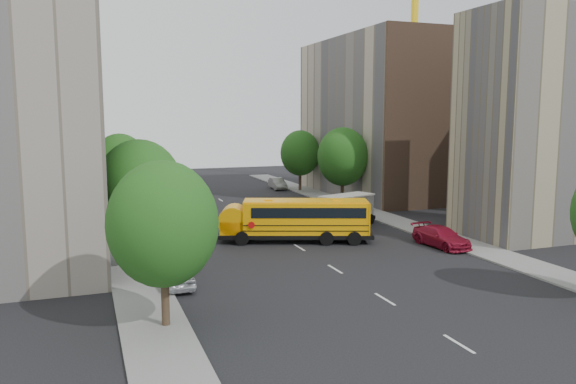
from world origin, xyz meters
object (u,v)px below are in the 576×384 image
parked_car_0 (177,274)px  street_tree_2 (120,166)px  street_tree_0 (163,224)px  parked_car_3 (441,237)px  parked_car_1 (158,224)px  parked_car_2 (131,199)px  parked_car_4 (337,202)px  street_tree_5 (300,153)px  parked_car_5 (277,184)px  street_tree_4 (343,157)px  school_bus (295,218)px  street_tree_1 (140,189)px  safari_truck (343,210)px  tower_crane (430,0)px

parked_car_0 → street_tree_2: bearing=-87.2°
street_tree_0 → parked_car_0: bearing=76.5°
street_tree_0 → street_tree_2: 28.00m
street_tree_0 → parked_car_3: size_ratio=1.51×
parked_car_1 → parked_car_2: bearing=-81.6°
parked_car_4 → street_tree_5: bearing=84.1°
parked_car_5 → parked_car_0: bearing=-112.7°
street_tree_2 → parked_car_4: size_ratio=1.81×
street_tree_5 → street_tree_4: bearing=-90.0°
school_bus → parked_car_2: size_ratio=2.31×
street_tree_0 → parked_car_3: street_tree_0 is taller
parked_car_1 → street_tree_0: bearing=89.3°
parked_car_2 → parked_car_4: parked_car_4 is taller
street_tree_1 → parked_car_0: bearing=-71.4°
street_tree_0 → safari_truck: size_ratio=1.16×
street_tree_5 → street_tree_2: bearing=-151.4°
safari_truck → parked_car_4: size_ratio=1.50×
street_tree_0 → parked_car_2: bearing=87.7°
tower_crane → parked_car_0: size_ratio=8.95×
street_tree_0 → parked_car_2: street_tree_0 is taller
safari_truck → parked_car_5: 24.56m
street_tree_0 → street_tree_5: 45.65m
street_tree_5 → parked_car_5: street_tree_5 is taller
street_tree_0 → street_tree_1: (0.00, 10.00, 0.31)m
tower_crane → street_tree_1: tower_crane is taller
parked_car_5 → tower_crane: bearing=2.3°
parked_car_3 → street_tree_0: bearing=-162.2°
parked_car_4 → parked_car_2: bearing=154.0°
street_tree_5 → safari_truck: (-4.58, -21.74, -3.33)m
parked_car_0 → parked_car_5: bearing=-117.6°
street_tree_5 → school_bus: bearing=-112.2°
street_tree_5 → parked_car_1: 28.22m
street_tree_5 → safari_truck: street_tree_5 is taller
street_tree_1 → parked_car_3: 21.07m
tower_crane → parked_car_3: tower_crane is taller
street_tree_2 → safari_truck: (17.42, -9.74, -3.46)m
parked_car_2 → street_tree_2: bearing=77.2°
street_tree_5 → parked_car_5: (-2.04, 2.68, -4.00)m
safari_truck → parked_car_2: safari_truck is taller
street_tree_1 → parked_car_2: bearing=86.9°
parked_car_3 → parked_car_5: parked_car_3 is taller
parked_car_5 → safari_truck: bearing=-91.9°
street_tree_0 → parked_car_3: 22.74m
safari_truck → tower_crane: bearing=25.5°
parked_car_5 → parked_car_3: bearing=-84.8°
street_tree_0 → parked_car_5: bearing=64.9°
street_tree_0 → street_tree_5: street_tree_5 is taller
parked_car_3 → parked_car_4: (0.00, 17.48, 0.01)m
parked_car_1 → parked_car_5: bearing=-123.0°
parked_car_3 → parked_car_2: bearing=120.3°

